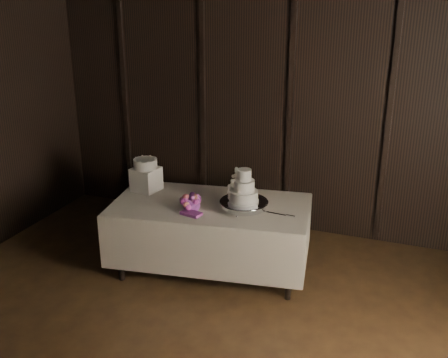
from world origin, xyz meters
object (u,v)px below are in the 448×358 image
wedding_cake (241,189)px  small_cake (145,164)px  bouquet (191,203)px  box_pedestal (146,179)px  cake_stand (244,206)px  display_table (210,235)px

wedding_cake → small_cake: 1.15m
wedding_cake → bouquet: 0.51m
box_pedestal → small_cake: small_cake is taller
small_cake → wedding_cake: bearing=-7.7°
wedding_cake → cake_stand: bearing=30.0°
display_table → box_pedestal: (-0.79, 0.12, 0.47)m
display_table → box_pedestal: 0.93m
wedding_cake → small_cake: size_ratio=1.32×
display_table → wedding_cake: (0.34, -0.03, 0.56)m
cake_stand → box_pedestal: (-1.16, 0.14, 0.08)m
bouquet → small_cake: size_ratio=1.64×
cake_stand → small_cake: bearing=173.2°
box_pedestal → bouquet: bearing=-25.3°
bouquet → box_pedestal: bearing=154.7°
small_cake → bouquet: bearing=-25.3°
display_table → bouquet: (-0.12, -0.19, 0.41)m
cake_stand → wedding_cake: (-0.02, -0.01, 0.18)m
cake_stand → box_pedestal: bearing=173.2°
wedding_cake → box_pedestal: 1.15m
display_table → cake_stand: (0.36, -0.02, 0.39)m
wedding_cake → display_table: bearing=175.4°
cake_stand → small_cake: small_cake is taller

